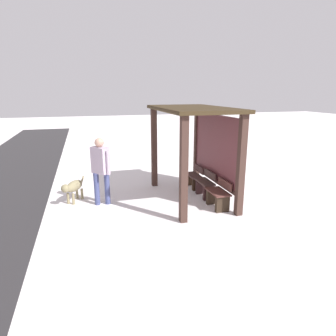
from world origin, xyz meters
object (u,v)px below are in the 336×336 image
at_px(bench_center_inside, 205,186).
at_px(dog, 73,187).
at_px(bench_left_inside, 194,178).
at_px(bus_shelter, 200,133).
at_px(bench_right_inside, 218,197).
at_px(person_walking, 101,166).

distance_m(bench_center_inside, dog, 3.70).
relative_size(bench_left_inside, dog, 0.85).
distance_m(bus_shelter, bench_right_inside, 1.79).
xyz_separation_m(person_walking, dog, (-0.37, -0.75, -0.64)).
xyz_separation_m(bench_left_inside, bench_right_inside, (1.72, 0.00, 0.01)).
xyz_separation_m(bus_shelter, bench_left_inside, (-0.86, 0.20, -1.56)).
xyz_separation_m(bench_center_inside, person_walking, (-0.24, -2.90, 0.75)).
distance_m(bench_right_inside, dog, 3.94).
height_order(bus_shelter, bench_center_inside, bus_shelter).
bearing_deg(bus_shelter, bench_right_inside, 13.19).
xyz_separation_m(bench_left_inside, bench_center_inside, (0.86, -0.00, 0.03)).
relative_size(bench_right_inside, dog, 0.85).
height_order(bench_left_inside, person_walking, person_walking).
distance_m(bench_center_inside, bench_right_inside, 0.86).
distance_m(bus_shelter, person_walking, 2.83).
height_order(bench_right_inside, person_walking, person_walking).
bearing_deg(dog, bench_center_inside, 80.53).
distance_m(bus_shelter, dog, 3.79).
relative_size(bus_shelter, person_walking, 1.75).
height_order(bus_shelter, bench_left_inside, bus_shelter).
distance_m(person_walking, dog, 1.06).
bearing_deg(bench_right_inside, dog, -111.94).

